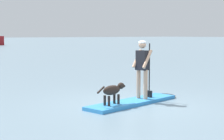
% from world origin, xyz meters
% --- Properties ---
extents(ground_plane, '(400.00, 400.00, 0.00)m').
position_xyz_m(ground_plane, '(0.00, 0.00, 0.00)').
color(ground_plane, slate).
extents(paddleboard, '(3.58, 1.40, 0.10)m').
position_xyz_m(paddleboard, '(0.22, 0.04, 0.05)').
color(paddleboard, '#338CD8').
rests_on(paddleboard, ground_plane).
extents(person_paddler, '(0.65, 0.54, 1.71)m').
position_xyz_m(person_paddler, '(0.44, 0.09, 1.09)').
color(person_paddler, tan).
rests_on(person_paddler, paddleboard).
extents(dog, '(1.08, 0.34, 0.57)m').
position_xyz_m(dog, '(-0.81, -0.16, 0.48)').
color(dog, '#2D231E').
rests_on(dog, paddleboard).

